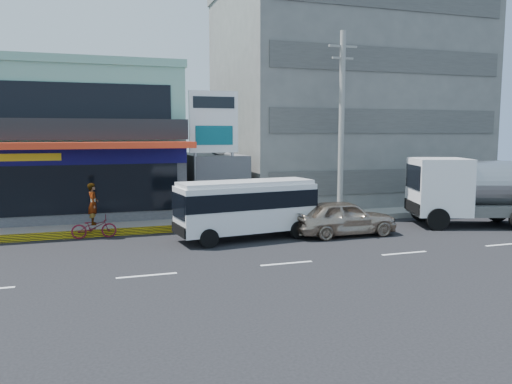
% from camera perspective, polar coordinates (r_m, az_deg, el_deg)
% --- Properties ---
extents(ground, '(120.00, 120.00, 0.00)m').
position_cam_1_polar(ground, '(18.37, 3.51, -8.16)').
color(ground, black).
rests_on(ground, ground).
extents(sidewalk, '(70.00, 5.00, 0.30)m').
position_cam_1_polar(sidewalk, '(28.81, 5.82, -2.40)').
color(sidewalk, gray).
rests_on(sidewalk, ground).
extents(shop_building, '(12.40, 11.70, 8.00)m').
position_cam_1_polar(shop_building, '(30.48, -20.87, 4.96)').
color(shop_building, '#404044').
rests_on(shop_building, ground).
extents(concrete_building, '(16.00, 12.00, 14.00)m').
position_cam_1_polar(concrete_building, '(35.65, 9.80, 10.34)').
color(concrete_building, gray).
rests_on(concrete_building, ground).
extents(gap_structure, '(3.00, 6.00, 3.50)m').
position_cam_1_polar(gap_structure, '(29.39, -5.09, 0.93)').
color(gap_structure, '#404044').
rests_on(gap_structure, ground).
extents(satellite_dish, '(1.50, 1.50, 0.15)m').
position_cam_1_polar(satellite_dish, '(28.29, -4.67, 4.42)').
color(satellite_dish, slate).
rests_on(satellite_dish, gap_structure).
extents(billboard, '(2.60, 0.18, 6.90)m').
position_cam_1_polar(billboard, '(26.40, -4.85, 7.18)').
color(billboard, gray).
rests_on(billboard, ground).
extents(utility_pole_near, '(1.60, 0.30, 10.00)m').
position_cam_1_polar(utility_pole_near, '(26.99, 9.73, 7.57)').
color(utility_pole_near, '#999993').
rests_on(utility_pole_near, ground).
extents(minibus, '(6.44, 2.82, 2.61)m').
position_cam_1_polar(minibus, '(22.22, -1.12, -1.43)').
color(minibus, silver).
rests_on(minibus, ground).
extents(sedan, '(4.90, 2.00, 1.66)m').
position_cam_1_polar(sedan, '(23.47, 10.00, -2.89)').
color(sedan, tan).
rests_on(sedan, ground).
extents(tanker_truck, '(9.10, 5.20, 3.45)m').
position_cam_1_polar(tanker_truck, '(28.04, 25.35, 0.23)').
color(tanker_truck, white).
rests_on(tanker_truck, ground).
extents(motorcycle_rider, '(1.96, 0.72, 2.50)m').
position_cam_1_polar(motorcycle_rider, '(23.62, -18.06, -3.08)').
color(motorcycle_rider, maroon).
rests_on(motorcycle_rider, ground).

